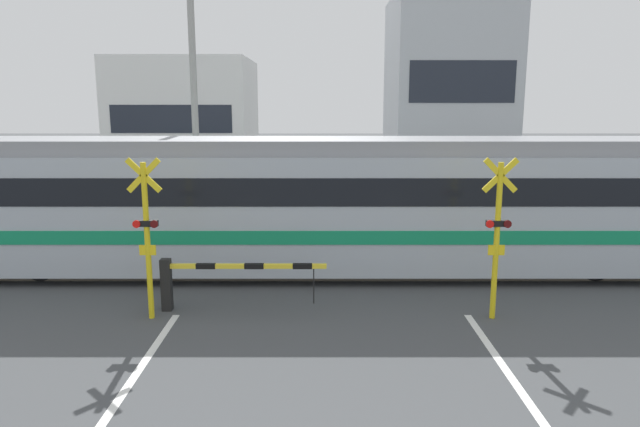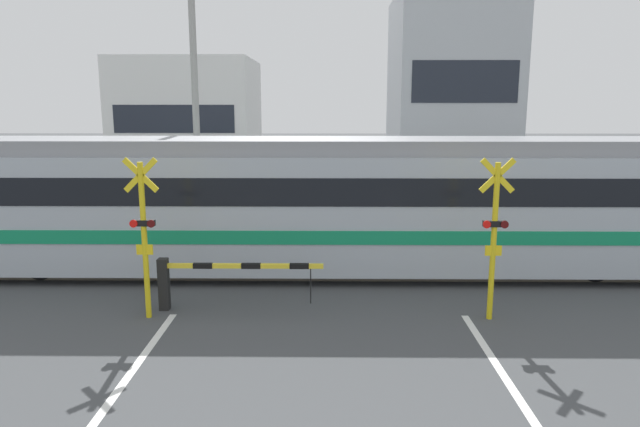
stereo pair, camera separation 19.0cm
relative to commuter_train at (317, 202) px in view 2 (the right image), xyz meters
The scene contains 11 objects.
rail_track_near 1.90m from the commuter_train, 83.00° to the right, with size 50.00×0.10×0.08m.
rail_track_far 1.90m from the commuter_train, 83.00° to the left, with size 50.00×0.10×0.08m.
commuter_train is the anchor object (origin of this frame).
crossing_barrier_near 3.71m from the commuter_train, 130.11° to the right, with size 3.39×0.20×1.09m.
crossing_barrier_far 3.69m from the commuter_train, 45.76° to the left, with size 3.39×0.20×1.09m.
crossing_signal_left 4.57m from the commuter_train, 136.27° to the right, with size 0.68×0.15×3.20m.
crossing_signal_right 4.70m from the commuter_train, 42.24° to the right, with size 0.68×0.15×3.20m.
pedestrian 4.21m from the commuter_train, 88.35° to the left, with size 0.38×0.22×1.66m.
building_left_of_street 17.10m from the commuter_train, 113.41° to the left, with size 6.64×6.30×6.39m.
building_right_of_street 17.19m from the commuter_train, 67.45° to the left, with size 5.73×6.30×9.41m.
utility_pole_streetside 6.88m from the commuter_train, 128.87° to the left, with size 0.22×0.22×8.33m.
Camera 2 is at (0.15, -2.87, 4.19)m, focal length 32.00 mm.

